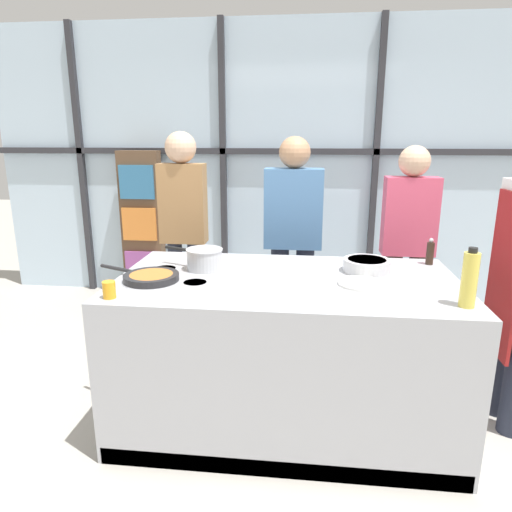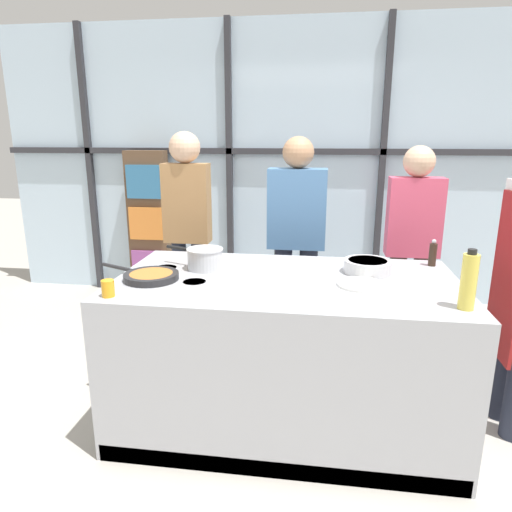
{
  "view_description": "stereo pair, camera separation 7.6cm",
  "coord_description": "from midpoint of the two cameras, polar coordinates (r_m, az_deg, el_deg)",
  "views": [
    {
      "loc": [
        0.1,
        -2.48,
        1.7
      ],
      "look_at": [
        -0.19,
        0.1,
        1.01
      ],
      "focal_mm": 32.0,
      "sensor_mm": 36.0,
      "label": 1
    },
    {
      "loc": [
        0.18,
        -2.47,
        1.7
      ],
      "look_at": [
        -0.19,
        0.1,
        1.01
      ],
      "focal_mm": 32.0,
      "sensor_mm": 36.0,
      "label": 2
    }
  ],
  "objects": [
    {
      "name": "spectator_center_right",
      "position": [
        3.65,
        17.88,
        2.14
      ],
      "size": [
        0.39,
        0.23,
        1.63
      ],
      "rotation": [
        0.0,
        0.0,
        3.14
      ],
      "color": "#47382D",
      "rests_on": "ground_plane"
    },
    {
      "name": "saucepan",
      "position": [
        2.78,
        -7.27,
        -0.31
      ],
      "size": [
        0.39,
        0.24,
        0.13
      ],
      "color": "silver",
      "rests_on": "demo_island"
    },
    {
      "name": "frying_pan",
      "position": [
        2.64,
        -13.87,
        -2.54
      ],
      "size": [
        0.52,
        0.33,
        0.04
      ],
      "color": "#232326",
      "rests_on": "demo_island"
    },
    {
      "name": "juice_glass_near",
      "position": [
        2.41,
        -18.75,
        -4.02
      ],
      "size": [
        0.07,
        0.07,
        0.09
      ],
      "primitive_type": "cylinder",
      "color": "orange",
      "rests_on": "demo_island"
    },
    {
      "name": "demo_island",
      "position": [
        2.78,
        2.9,
        -11.79
      ],
      "size": [
        1.94,
        1.04,
        0.91
      ],
      "color": "#A8AAB2",
      "rests_on": "ground_plane"
    },
    {
      "name": "spectator_center_left",
      "position": [
        3.57,
        4.05,
        2.93
      ],
      "size": [
        0.44,
        0.24,
        1.69
      ],
      "rotation": [
        0.0,
        0.0,
        3.14
      ],
      "color": "#232838",
      "rests_on": "ground_plane"
    },
    {
      "name": "mixing_bowl",
      "position": [
        2.79,
        12.9,
        -1.1
      ],
      "size": [
        0.28,
        0.28,
        0.08
      ],
      "color": "silver",
      "rests_on": "demo_island"
    },
    {
      "name": "ground_plane",
      "position": [
        3.01,
        2.81,
        -19.52
      ],
      "size": [
        18.0,
        18.0,
        0.0
      ],
      "primitive_type": "plane",
      "color": "#ADA89E"
    },
    {
      "name": "pepper_grinder",
      "position": [
        3.05,
        20.28,
        0.4
      ],
      "size": [
        0.05,
        0.05,
        0.17
      ],
      "color": "#332319",
      "rests_on": "demo_island"
    },
    {
      "name": "white_plate",
      "position": [
        2.55,
        12.23,
        -3.39
      ],
      "size": [
        0.26,
        0.26,
        0.01
      ],
      "primitive_type": "cylinder",
      "color": "white",
      "rests_on": "demo_island"
    },
    {
      "name": "spectator_far_left",
      "position": [
        3.7,
        -9.62,
        4.17
      ],
      "size": [
        0.36,
        0.24,
        1.73
      ],
      "rotation": [
        0.0,
        0.0,
        3.14
      ],
      "color": "#232838",
      "rests_on": "ground_plane"
    },
    {
      "name": "oil_bottle",
      "position": [
        2.35,
        24.3,
        -2.67
      ],
      "size": [
        0.07,
        0.07,
        0.29
      ],
      "color": "#E0CC4C",
      "rests_on": "demo_island"
    },
    {
      "name": "bookshelf",
      "position": [
        4.98,
        -14.44,
        3.73
      ],
      "size": [
        0.42,
        0.19,
        1.55
      ],
      "color": "brown",
      "rests_on": "ground_plane"
    },
    {
      "name": "back_window_wall",
      "position": [
        4.76,
        4.82,
        11.29
      ],
      "size": [
        6.4,
        0.1,
        2.8
      ],
      "color": "silver",
      "rests_on": "ground_plane"
    }
  ]
}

